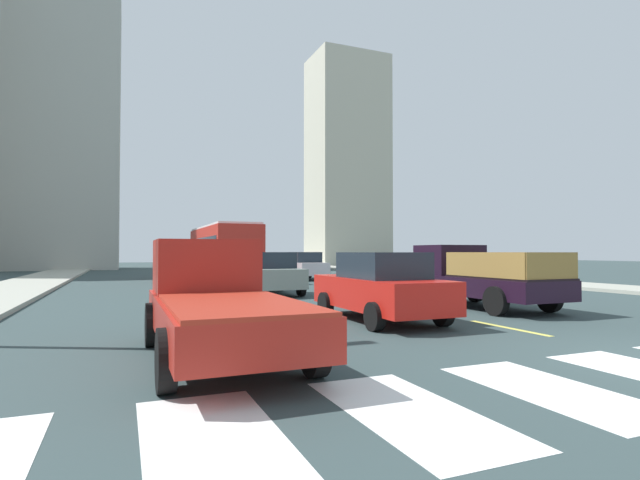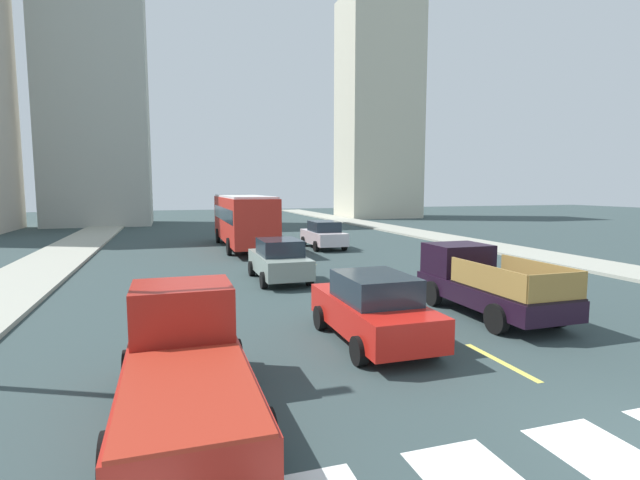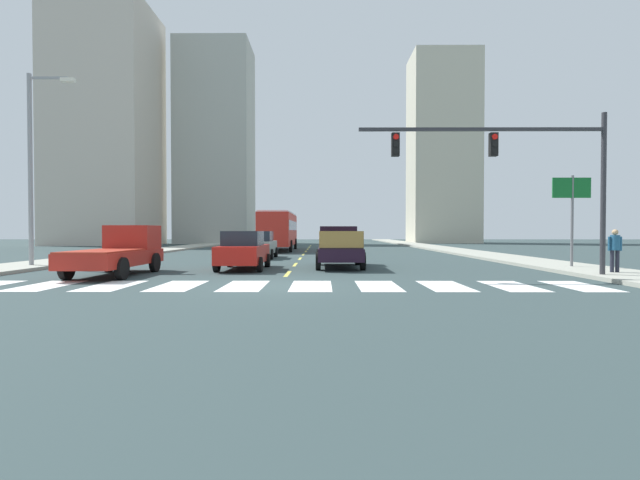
# 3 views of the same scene
# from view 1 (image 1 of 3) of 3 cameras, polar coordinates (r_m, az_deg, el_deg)

# --- Properties ---
(sidewalk_right) EXTENTS (3.26, 110.00, 0.15)m
(sidewalk_right) POSITION_cam_1_polar(r_m,az_deg,el_deg) (30.60, 20.34, -4.44)
(sidewalk_right) COLOR #A1A193
(sidewalk_right) RESTS_ON ground
(sidewalk_left) EXTENTS (3.26, 110.00, 0.15)m
(sidewalk_left) POSITION_cam_1_polar(r_m,az_deg,el_deg) (22.96, -33.74, -5.32)
(sidewalk_left) COLOR #A1A193
(sidewalk_left) RESTS_ON ground
(crosswalk_stripe_1) EXTENTS (1.27, 2.84, 0.01)m
(crosswalk_stripe_1) POSITION_cam_1_polar(r_m,az_deg,el_deg) (4.85, -12.51, -22.26)
(crosswalk_stripe_1) COLOR white
(crosswalk_stripe_1) RESTS_ON ground
(crosswalk_stripe_2) EXTENTS (1.27, 2.84, 0.01)m
(crosswalk_stripe_2) POSITION_cam_1_polar(r_m,az_deg,el_deg) (5.58, 10.56, -19.42)
(crosswalk_stripe_2) COLOR white
(crosswalk_stripe_2) RESTS_ON ground
(crosswalk_stripe_3) EXTENTS (1.27, 2.84, 0.01)m
(crosswalk_stripe_3) POSITION_cam_1_polar(r_m,az_deg,el_deg) (6.90, 25.91, -15.77)
(crosswalk_stripe_3) COLOR white
(crosswalk_stripe_3) RESTS_ON ground
(lane_dash_0) EXTENTS (0.16, 2.40, 0.01)m
(lane_dash_0) POSITION_cam_1_polar(r_m,az_deg,el_deg) (11.85, 21.51, -9.71)
(lane_dash_0) COLOR #D1C750
(lane_dash_0) RESTS_ON ground
(lane_dash_1) EXTENTS (0.16, 2.40, 0.01)m
(lane_dash_1) POSITION_cam_1_polar(r_m,az_deg,el_deg) (15.81, 8.73, -7.68)
(lane_dash_1) COLOR #D1C750
(lane_dash_1) RESTS_ON ground
(lane_dash_2) EXTENTS (0.16, 2.40, 0.01)m
(lane_dash_2) POSITION_cam_1_polar(r_m,az_deg,el_deg) (20.24, 1.35, -6.32)
(lane_dash_2) COLOR #D1C750
(lane_dash_2) RESTS_ON ground
(lane_dash_3) EXTENTS (0.16, 2.40, 0.01)m
(lane_dash_3) POSITION_cam_1_polar(r_m,az_deg,el_deg) (24.88, -3.31, -5.41)
(lane_dash_3) COLOR #D1C750
(lane_dash_3) RESTS_ON ground
(lane_dash_4) EXTENTS (0.16, 2.40, 0.01)m
(lane_dash_4) POSITION_cam_1_polar(r_m,az_deg,el_deg) (29.64, -6.48, -4.76)
(lane_dash_4) COLOR #D1C750
(lane_dash_4) RESTS_ON ground
(lane_dash_5) EXTENTS (0.16, 2.40, 0.01)m
(lane_dash_5) POSITION_cam_1_polar(r_m,az_deg,el_deg) (34.47, -8.76, -4.28)
(lane_dash_5) COLOR #D1C750
(lane_dash_5) RESTS_ON ground
(lane_dash_6) EXTENTS (0.16, 2.40, 0.01)m
(lane_dash_6) POSITION_cam_1_polar(r_m,az_deg,el_deg) (39.34, -10.48, -3.92)
(lane_dash_6) COLOR #D1C750
(lane_dash_6) RESTS_ON ground
(lane_dash_7) EXTENTS (0.16, 2.40, 0.01)m
(lane_dash_7) POSITION_cam_1_polar(r_m,az_deg,el_deg) (44.25, -11.82, -3.64)
(lane_dash_7) COLOR #D1C750
(lane_dash_7) RESTS_ON ground
(pickup_stakebed) EXTENTS (2.18, 5.20, 1.96)m
(pickup_stakebed) POSITION_cam_1_polar(r_m,az_deg,el_deg) (15.97, 17.93, -4.21)
(pickup_stakebed) COLOR black
(pickup_stakebed) RESTS_ON ground
(pickup_dark) EXTENTS (2.18, 5.20, 1.96)m
(pickup_dark) POSITION_cam_1_polar(r_m,az_deg,el_deg) (8.39, -12.25, -6.93)
(pickup_dark) COLOR #A42118
(pickup_dark) RESTS_ON ground
(city_bus) EXTENTS (2.72, 10.80, 3.32)m
(city_bus) POSITION_cam_1_polar(r_m,az_deg,el_deg) (30.40, -11.57, -0.98)
(city_bus) COLOR red
(city_bus) RESTS_ON ground
(sedan_near_right) EXTENTS (2.02, 4.40, 1.72)m
(sedan_near_right) POSITION_cam_1_polar(r_m,az_deg,el_deg) (19.67, -6.07, -3.96)
(sedan_near_right) COLOR gray
(sedan_near_right) RESTS_ON ground
(sedan_far) EXTENTS (2.02, 4.40, 1.72)m
(sedan_far) POSITION_cam_1_polar(r_m,az_deg,el_deg) (30.11, -1.97, -3.08)
(sedan_far) COLOR silver
(sedan_far) RESTS_ON ground
(sedan_mid) EXTENTS (2.02, 4.40, 1.72)m
(sedan_mid) POSITION_cam_1_polar(r_m,az_deg,el_deg) (12.15, 7.20, -5.53)
(sedan_mid) COLOR red
(sedan_mid) RESTS_ON ground
(tower_tall_centre) EXTENTS (9.40, 7.33, 27.23)m
(tower_tall_centre) POSITION_cam_1_polar(r_m,az_deg,el_deg) (63.65, 3.26, 9.34)
(tower_tall_centre) COLOR beige
(tower_tall_centre) RESTS_ON ground
(block_mid_right) EXTENTS (9.89, 7.76, 27.51)m
(block_mid_right) POSITION_cam_1_polar(r_m,az_deg,el_deg) (54.99, -27.99, 11.37)
(block_mid_right) COLOR #A8AAA0
(block_mid_right) RESTS_ON ground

